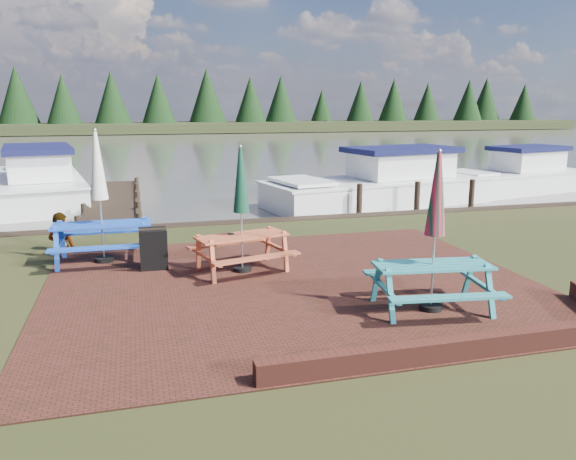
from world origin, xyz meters
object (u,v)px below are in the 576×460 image
(picnic_table_teal, at_px, (433,257))
(boat_jetty, at_px, (40,184))
(jetty, at_px, (114,200))
(person, at_px, (59,213))
(chalkboard, at_px, (154,249))
(boat_far, at_px, (516,178))
(boat_near, at_px, (382,187))
(picnic_table_blue, at_px, (101,217))
(picnic_table_red, at_px, (242,229))

(picnic_table_teal, distance_m, boat_jetty, 16.19)
(jetty, height_order, person, person)
(chalkboard, xyz_separation_m, boat_far, (14.65, 8.16, -0.04))
(picnic_table_teal, relative_size, boat_near, 0.30)
(picnic_table_teal, bearing_deg, boat_far, 56.28)
(picnic_table_teal, height_order, picnic_table_blue, picnic_table_blue)
(picnic_table_teal, xyz_separation_m, picnic_table_red, (-2.57, 2.98, -0.03))
(picnic_table_teal, height_order, boat_near, picnic_table_teal)
(boat_near, distance_m, person, 11.22)
(chalkboard, xyz_separation_m, boat_near, (8.20, 6.94, 0.01))
(picnic_table_red, xyz_separation_m, jetty, (-2.75, 9.17, -0.77))
(chalkboard, bearing_deg, picnic_table_teal, -38.92)
(person, bearing_deg, picnic_table_red, 165.78)
(picnic_table_blue, relative_size, chalkboard, 3.19)
(picnic_table_teal, bearing_deg, boat_near, 77.39)
(boat_jetty, bearing_deg, picnic_table_red, -74.13)
(jetty, distance_m, boat_near, 9.39)
(picnic_table_teal, relative_size, person, 1.48)
(boat_jetty, height_order, person, boat_jetty)
(picnic_table_teal, xyz_separation_m, picnic_table_blue, (-5.30, 4.45, 0.07))
(boat_jetty, bearing_deg, person, -88.74)
(picnic_table_blue, distance_m, boat_near, 11.00)
(picnic_table_red, bearing_deg, boat_far, 19.94)
(picnic_table_teal, relative_size, picnic_table_red, 1.04)
(jetty, bearing_deg, boat_near, -10.49)
(picnic_table_red, relative_size, chalkboard, 2.86)
(boat_far, height_order, person, person)
(jetty, bearing_deg, boat_far, -1.79)
(picnic_table_red, distance_m, boat_near, 9.90)
(boat_near, bearing_deg, boat_far, -90.21)
(picnic_table_teal, distance_m, picnic_table_blue, 6.92)
(picnic_table_teal, height_order, boat_jetty, picnic_table_teal)
(boat_far, xyz_separation_m, person, (-16.66, -5.85, 0.47))
(picnic_table_blue, bearing_deg, picnic_table_red, -27.27)
(boat_far, bearing_deg, picnic_table_red, 110.95)
(person, bearing_deg, picnic_table_blue, 149.29)
(picnic_table_red, bearing_deg, picnic_table_teal, -63.10)
(picnic_table_blue, distance_m, chalkboard, 1.48)
(boat_jetty, distance_m, boat_near, 12.38)
(picnic_table_blue, bearing_deg, person, 127.37)
(boat_jetty, height_order, boat_near, boat_jetty)
(picnic_table_teal, distance_m, person, 8.57)
(boat_near, bearing_deg, chalkboard, 119.35)
(picnic_table_red, bearing_deg, boat_near, 35.11)
(picnic_table_teal, distance_m, boat_near, 11.16)
(picnic_table_red, bearing_deg, picnic_table_blue, 137.73)
(chalkboard, relative_size, boat_jetty, 0.11)
(picnic_table_teal, height_order, person, picnic_table_teal)
(boat_jetty, bearing_deg, picnic_table_teal, -70.47)
(picnic_table_blue, height_order, jetty, picnic_table_blue)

